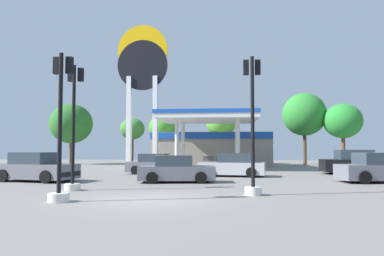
{
  "coord_description": "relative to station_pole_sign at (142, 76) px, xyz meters",
  "views": [
    {
      "loc": [
        2.78,
        -12.78,
        1.74
      ],
      "look_at": [
        -0.16,
        17.63,
        3.4
      ],
      "focal_mm": 35.37,
      "sensor_mm": 36.0,
      "label": 1
    }
  ],
  "objects": [
    {
      "name": "traffic_signal_1",
      "position": [
        1.25,
        -17.95,
        -6.16
      ],
      "size": [
        0.66,
        0.69,
        5.27
      ],
      "color": "silver",
      "rests_on": "ground"
    },
    {
      "name": "tree_5",
      "position": [
        19.6,
        7.34,
        -3.74
      ],
      "size": [
        3.97,
        3.97,
        6.41
      ],
      "color": "brown",
      "rests_on": "ground"
    },
    {
      "name": "car_0",
      "position": [
        -2.49,
        -13.98,
        -7.63
      ],
      "size": [
        4.58,
        2.66,
        1.54
      ],
      "color": "black",
      "rests_on": "ground"
    },
    {
      "name": "tree_3",
      "position": [
        6.86,
        9.7,
        -3.87
      ],
      "size": [
        3.27,
        3.27,
        5.85
      ],
      "color": "brown",
      "rests_on": "ground"
    },
    {
      "name": "car_2",
      "position": [
        7.95,
        -9.38,
        -7.67
      ],
      "size": [
        4.28,
        2.3,
        1.46
      ],
      "color": "black",
      "rests_on": "ground"
    },
    {
      "name": "car_4",
      "position": [
        2.72,
        -7.58,
        -7.7
      ],
      "size": [
        4.0,
        2.03,
        1.39
      ],
      "color": "black",
      "rests_on": "ground"
    },
    {
      "name": "car_1",
      "position": [
        16.39,
        -6.39,
        -7.58
      ],
      "size": [
        4.64,
        2.15,
        1.65
      ],
      "color": "black",
      "rests_on": "ground"
    },
    {
      "name": "car_5",
      "position": [
        5.03,
        -13.87,
        -7.7
      ],
      "size": [
        4.07,
        2.16,
        1.39
      ],
      "color": "black",
      "rests_on": "ground"
    },
    {
      "name": "traffic_signal_2",
      "position": [
        2.19,
        -21.26,
        -6.42
      ],
      "size": [
        0.69,
        0.7,
        4.92
      ],
      "color": "silver",
      "rests_on": "ground"
    },
    {
      "name": "traffic_signal_0",
      "position": [
        8.63,
        -18.87,
        -6.19
      ],
      "size": [
        0.65,
        0.67,
        5.23
      ],
      "color": "silver",
      "rests_on": "ground"
    },
    {
      "name": "station_pole_sign",
      "position": [
        0.0,
        0.0,
        0.0
      ],
      "size": [
        4.57,
        0.56,
        12.94
      ],
      "color": "white",
      "rests_on": "ground"
    },
    {
      "name": "car_3",
      "position": [
        15.48,
        -12.92,
        -7.64
      ],
      "size": [
        4.49,
        2.43,
        1.53
      ],
      "color": "black",
      "rests_on": "ground"
    },
    {
      "name": "tree_0",
      "position": [
        -9.72,
        7.21,
        -3.83
      ],
      "size": [
        4.7,
        4.7,
        6.7
      ],
      "color": "brown",
      "rests_on": "ground"
    },
    {
      "name": "ground_plane",
      "position": [
        4.94,
        -20.46,
        -8.33
      ],
      "size": [
        90.0,
        90.0,
        0.0
      ],
      "primitive_type": "plane",
      "color": "slate",
      "rests_on": "ground"
    },
    {
      "name": "tree_1",
      "position": [
        -3.49,
        10.0,
        -4.32
      ],
      "size": [
        2.89,
        2.89,
        5.3
      ],
      "color": "brown",
      "rests_on": "ground"
    },
    {
      "name": "gas_station",
      "position": [
        6.04,
        4.52,
        -6.28
      ],
      "size": [
        11.65,
        13.81,
        4.73
      ],
      "color": "gray",
      "rests_on": "ground"
    },
    {
      "name": "tree_2",
      "position": [
        0.61,
        7.73,
        -4.31
      ],
      "size": [
        3.23,
        3.23,
        5.5
      ],
      "color": "brown",
      "rests_on": "ground"
    },
    {
      "name": "tree_4",
      "position": [
        15.99,
        8.88,
        -2.88
      ],
      "size": [
        4.72,
        4.72,
        7.8
      ],
      "color": "brown",
      "rests_on": "ground"
    }
  ]
}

